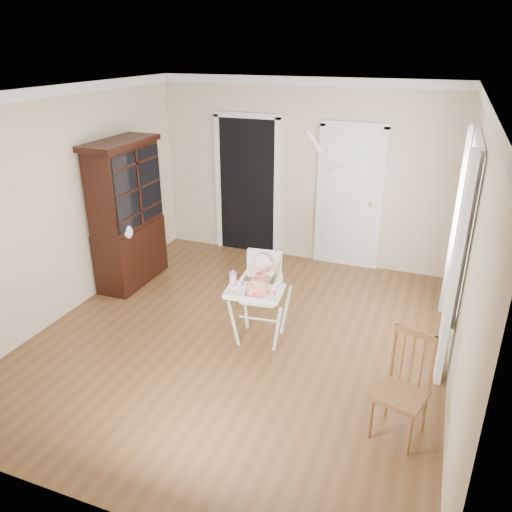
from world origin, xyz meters
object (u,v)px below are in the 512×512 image
at_px(high_chair, 260,288).
at_px(cake, 257,289).
at_px(dining_chair, 402,390).
at_px(china_cabinet, 128,214).
at_px(sippy_cup, 233,278).

height_order(high_chair, cake, high_chair).
xyz_separation_m(high_chair, dining_chair, (1.63, -0.98, -0.20)).
bearing_deg(china_cabinet, sippy_cup, -26.32).
bearing_deg(high_chair, china_cabinet, 154.27).
xyz_separation_m(cake, dining_chair, (1.57, -0.70, -0.34)).
bearing_deg(cake, sippy_cup, 161.01).
height_order(sippy_cup, china_cabinet, china_cabinet).
relative_size(high_chair, china_cabinet, 0.53).
distance_m(high_chair, dining_chair, 1.92).
bearing_deg(china_cabinet, dining_chair, -24.77).
bearing_deg(cake, high_chair, 102.47).
xyz_separation_m(cake, china_cabinet, (-2.27, 1.08, 0.21)).
bearing_deg(dining_chair, cake, 171.89).
relative_size(high_chair, sippy_cup, 5.60).
xyz_separation_m(sippy_cup, dining_chair, (1.88, -0.80, -0.36)).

